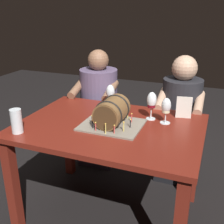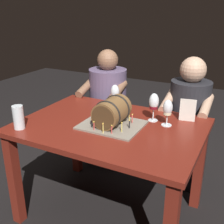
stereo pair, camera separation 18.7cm
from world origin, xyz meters
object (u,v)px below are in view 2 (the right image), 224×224
beer_pint (19,118)px  wine_glass_red (154,103)px  barrel_cake (112,114)px  person_seated_left (108,112)px  dining_table (110,140)px  wine_glass_amber (115,93)px  person_seated_right (187,128)px  wine_glass_white (168,109)px  menu_card (188,110)px

beer_pint → wine_glass_red: bearing=35.8°
barrel_cake → person_seated_left: size_ratio=0.35×
dining_table → person_seated_left: 0.79m
wine_glass_amber → person_seated_right: bearing=37.8°
beer_pint → person_seated_left: 1.07m
beer_pint → person_seated_left: person_seated_left is taller
barrel_cake → person_seated_right: bearing=62.2°
wine_glass_red → person_seated_left: (-0.63, 0.48, -0.35)m
dining_table → person_seated_left: bearing=119.5°
dining_table → wine_glass_white: wine_glass_white is taller
dining_table → wine_glass_amber: bearing=110.9°
wine_glass_amber → wine_glass_white: 0.48m
wine_glass_red → menu_card: bearing=26.7°
wine_glass_amber → wine_glass_white: (0.46, -0.13, -0.01)m
wine_glass_white → beer_pint: (-0.86, -0.50, -0.04)m
dining_table → menu_card: menu_card is taller
dining_table → menu_card: 0.58m
wine_glass_red → dining_table: bearing=-139.4°
beer_pint → menu_card: bearing=33.9°
barrel_cake → beer_pint: 0.62m
wine_glass_white → wine_glass_red: (-0.11, 0.04, 0.01)m
wine_glass_white → person_seated_right: 0.62m
dining_table → barrel_cake: (0.02, -0.01, 0.20)m
menu_card → person_seated_left: person_seated_left is taller
dining_table → beer_pint: beer_pint is taller
barrel_cake → person_seated_left: person_seated_left is taller
wine_glass_white → wine_glass_red: bearing=161.7°
wine_glass_white → person_seated_left: size_ratio=0.16×
dining_table → wine_glass_red: (0.24, 0.20, 0.25)m
wine_glass_white → person_seated_right: bearing=85.7°
dining_table → person_seated_left: (-0.39, 0.69, -0.10)m
menu_card → person_seated_right: (-0.06, 0.38, -0.30)m
menu_card → person_seated_right: bearing=89.4°
wine_glass_white → beer_pint: wine_glass_white is taller
wine_glass_white → dining_table: bearing=-154.4°
wine_glass_red → menu_card: (0.21, 0.11, -0.05)m
barrel_cake → beer_pint: barrel_cake is taller
dining_table → wine_glass_white: (0.35, 0.17, 0.24)m
dining_table → wine_glass_white: bearing=25.6°
beer_pint → barrel_cake: bearing=31.5°
menu_card → person_seated_right: person_seated_right is taller
wine_glass_amber → wine_glass_red: wine_glass_red is taller
person_seated_left → menu_card: bearing=-24.1°
beer_pint → wine_glass_amber: bearing=58.0°
beer_pint → menu_card: 1.16m
person_seated_right → wine_glass_red: bearing=-107.2°
wine_glass_amber → person_seated_left: bearing=125.2°
beer_pint → person_seated_right: bearing=48.7°
barrel_cake → wine_glass_red: bearing=44.5°
dining_table → menu_card: size_ratio=7.84×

